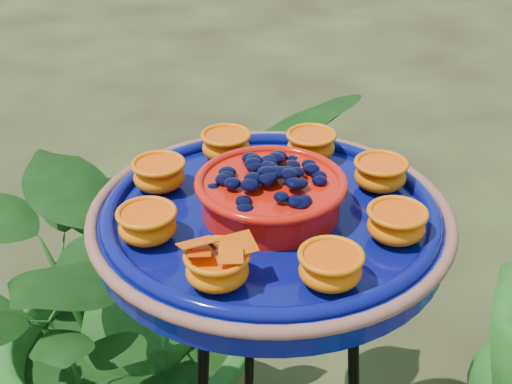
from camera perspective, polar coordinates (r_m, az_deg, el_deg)
feeder_dish at (r=1.01m, az=1.17°, el=-1.73°), size 0.62×0.62×0.12m
shrub_back_left at (r=1.72m, az=-9.80°, el=-7.81°), size 1.20×1.21×1.02m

